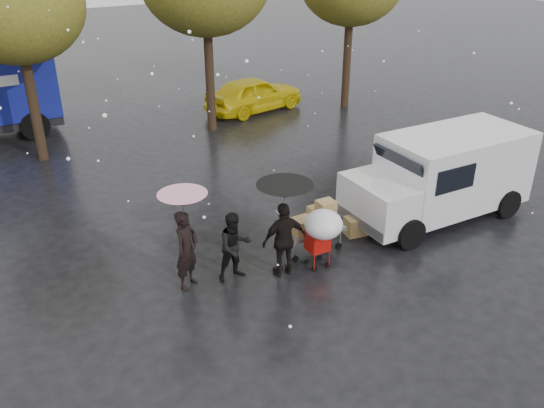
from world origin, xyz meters
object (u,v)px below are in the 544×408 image
shopping_cart (322,227)px  white_van (442,174)px  person_pink (187,250)px  yellow_taxi (254,94)px  person_black (284,240)px  vendor_cart (314,222)px

shopping_cart → white_van: bearing=9.8°
person_pink → yellow_taxi: bearing=18.8°
person_black → yellow_taxi: person_black is taller
person_pink → white_van: (6.98, -0.11, 0.28)m
person_pink → yellow_taxi: size_ratio=0.43×
white_van → shopping_cart: bearing=-170.2°
shopping_cart → white_van: size_ratio=0.30×
yellow_taxi → white_van: bearing=169.2°
person_pink → person_black: 2.09m
person_pink → white_van: 6.99m
vendor_cart → shopping_cart: 0.96m
person_pink → shopping_cart: size_ratio=1.21×
person_pink → vendor_cart: bearing=-37.1°
white_van → person_black: bearing=-174.5°
person_pink → person_black: person_pink is taller
person_black → white_van: (4.98, 0.48, 0.29)m
vendor_cart → person_pink: bearing=-179.9°
shopping_cart → yellow_taxi: shopping_cart is taller
person_black → shopping_cart: (0.82, -0.24, 0.20)m
person_black → white_van: size_ratio=0.35×
person_black → shopping_cart: bearing=167.8°
person_pink → white_van: bearing=-38.2°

